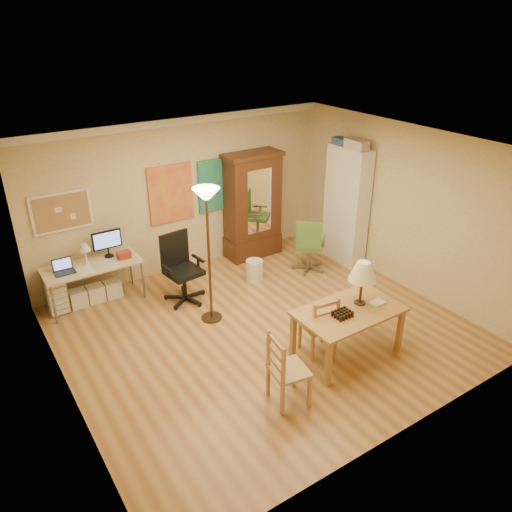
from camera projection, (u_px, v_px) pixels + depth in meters
floor at (264, 329)px, 7.39m from camera, size 5.50×5.50×0.00m
crown_molding at (180, 121)px, 8.07m from camera, size 5.50×0.08×0.12m
corkboard at (62, 212)px, 7.57m from camera, size 0.90×0.04×0.62m
art_panel_left at (171, 194)px, 8.48m from camera, size 0.80×0.04×1.00m
art_panel_right at (217, 185)px, 8.92m from camera, size 0.75×0.04×0.95m
dining_table at (354, 299)px, 6.55m from camera, size 1.41×0.85×1.32m
ladder_chair_back at (319, 327)px, 6.72m from camera, size 0.46×0.45×0.89m
ladder_chair_left at (287, 371)px, 5.85m from camera, size 0.48×0.50×0.94m
torchiere_lamp at (207, 217)px, 6.92m from camera, size 0.38×0.38×2.09m
computer_desk at (95, 278)px, 7.94m from camera, size 1.49×0.65×1.13m
office_chair_black at (183, 283)px, 8.03m from camera, size 0.69×0.69×1.13m
office_chair_green at (309, 256)px, 8.98m from camera, size 0.65×0.65×1.01m
drawer_cart at (56, 294)px, 7.71m from camera, size 0.31×0.38×0.63m
armoire at (253, 212)px, 9.30m from camera, size 1.08×0.51×1.99m
bookshelf at (346, 206)px, 9.00m from camera, size 0.32×0.86×2.15m
wastebin at (254, 270)px, 8.68m from camera, size 0.30×0.30×0.37m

